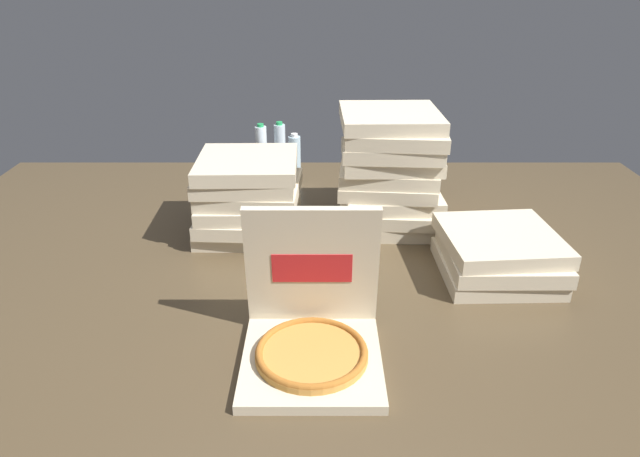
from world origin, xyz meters
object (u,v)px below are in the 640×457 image
(water_bottle_2, at_px, (296,160))
(water_bottle_0, at_px, (282,147))
(pizza_stack_center_near, at_px, (250,196))
(pizza_stack_left_far, at_px, (501,254))
(pizza_stack_right_mid, at_px, (392,170))
(open_pizza_box, at_px, (314,328))
(water_bottle_1, at_px, (263,149))
(ice_bucket, at_px, (259,173))

(water_bottle_2, bearing_deg, water_bottle_0, 111.97)
(water_bottle_0, bearing_deg, pizza_stack_center_near, -95.75)
(water_bottle_0, relative_size, water_bottle_2, 1.00)
(pizza_stack_left_far, relative_size, pizza_stack_right_mid, 0.87)
(pizza_stack_right_mid, distance_m, water_bottle_2, 0.60)
(open_pizza_box, distance_m, water_bottle_1, 1.49)
(pizza_stack_left_far, height_order, water_bottle_2, water_bottle_2)
(pizza_stack_right_mid, bearing_deg, ice_bucket, 145.76)
(pizza_stack_center_near, distance_m, water_bottle_2, 0.55)
(pizza_stack_left_far, bearing_deg, water_bottle_1, 131.16)
(pizza_stack_left_far, distance_m, water_bottle_0, 1.34)
(open_pizza_box, distance_m, ice_bucket, 1.27)
(pizza_stack_right_mid, relative_size, water_bottle_0, 1.86)
(pizza_stack_left_far, height_order, pizza_stack_right_mid, pizza_stack_right_mid)
(pizza_stack_center_near, relative_size, water_bottle_1, 1.65)
(pizza_stack_center_near, relative_size, pizza_stack_left_far, 1.02)
(pizza_stack_center_near, relative_size, water_bottle_2, 1.65)
(ice_bucket, xyz_separation_m, water_bottle_0, (0.09, 0.26, 0.04))
(water_bottle_1, xyz_separation_m, water_bottle_2, (0.17, -0.17, 0.00))
(open_pizza_box, distance_m, water_bottle_2, 1.30)
(pizza_stack_center_near, bearing_deg, water_bottle_1, 91.35)
(open_pizza_box, relative_size, pizza_stack_left_far, 1.00)
(open_pizza_box, bearing_deg, water_bottle_2, 94.31)
(ice_bucket, bearing_deg, pizza_stack_right_mid, -34.24)
(pizza_stack_center_near, distance_m, pizza_stack_left_far, 0.95)
(pizza_stack_center_near, distance_m, water_bottle_0, 0.74)
(open_pizza_box, xyz_separation_m, water_bottle_1, (-0.27, 1.47, 0.03))
(pizza_stack_left_far, bearing_deg, ice_bucket, 138.26)
(open_pizza_box, xyz_separation_m, water_bottle_2, (-0.10, 1.29, 0.03))
(open_pizza_box, height_order, pizza_stack_center_near, open_pizza_box)
(pizza_stack_center_near, xyz_separation_m, pizza_stack_left_far, (0.89, -0.33, -0.08))
(pizza_stack_center_near, relative_size, pizza_stack_right_mid, 0.89)
(water_bottle_0, bearing_deg, ice_bucket, -109.50)
(ice_bucket, distance_m, water_bottle_0, 0.28)
(pizza_stack_center_near, height_order, ice_bucket, pizza_stack_center_near)
(pizza_stack_left_far, height_order, water_bottle_0, water_bottle_0)
(pizza_stack_right_mid, distance_m, water_bottle_0, 0.82)
(open_pizza_box, relative_size, pizza_stack_center_near, 0.97)
(pizza_stack_left_far, xyz_separation_m, water_bottle_0, (-0.81, 1.07, 0.04))
(water_bottle_1, bearing_deg, open_pizza_box, -79.50)
(ice_bucket, relative_size, water_bottle_1, 1.15)
(open_pizza_box, bearing_deg, pizza_stack_right_mid, 70.69)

